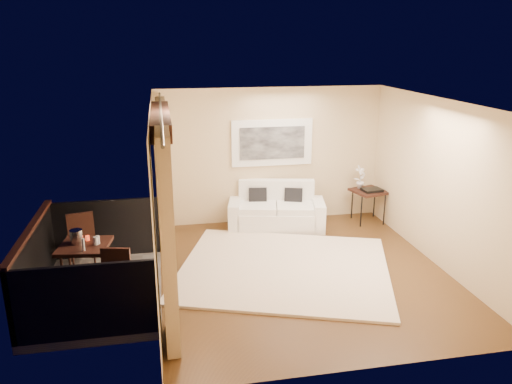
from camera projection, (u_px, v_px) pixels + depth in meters
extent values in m
plane|color=#523418|center=(303.00, 272.00, 8.00)|extent=(5.00, 5.00, 0.00)
plane|color=white|center=(308.00, 103.00, 7.21)|extent=(5.00, 5.00, 0.00)
plane|color=beige|center=(270.00, 156.00, 9.95)|extent=(4.50, 0.00, 4.50)
plane|color=beige|center=(372.00, 260.00, 5.26)|extent=(4.50, 0.00, 4.50)
plane|color=beige|center=(441.00, 184.00, 8.01)|extent=(0.00, 5.00, 5.00)
plane|color=beige|center=(156.00, 169.00, 8.94)|extent=(0.00, 2.70, 2.70)
plane|color=beige|center=(156.00, 252.00, 5.46)|extent=(0.00, 2.70, 2.70)
plane|color=beige|center=(151.00, 117.00, 6.85)|extent=(0.00, 2.40, 2.40)
cube|color=#331711|center=(160.00, 119.00, 6.88)|extent=(0.28, 2.40, 0.22)
cube|color=#605B56|center=(100.00, 293.00, 7.45)|extent=(1.80, 2.60, 0.12)
cube|color=black|center=(34.00, 264.00, 7.13)|extent=(0.06, 2.60, 1.00)
cube|color=black|center=(105.00, 228.00, 8.48)|extent=(1.80, 0.06, 1.00)
cube|color=black|center=(85.00, 302.00, 6.10)|extent=(1.80, 0.06, 1.00)
cube|color=#331711|center=(29.00, 230.00, 6.98)|extent=(0.10, 2.60, 0.06)
cube|color=tan|center=(164.00, 175.00, 8.69)|extent=(0.16, 0.75, 2.62)
cube|color=tan|center=(168.00, 243.00, 5.78)|extent=(0.16, 0.75, 2.62)
cylinder|color=#4C473F|center=(161.00, 111.00, 6.85)|extent=(0.04, 4.80, 0.04)
cube|color=white|center=(272.00, 143.00, 9.85)|extent=(1.62, 0.05, 0.92)
cube|color=black|center=(272.00, 143.00, 9.82)|extent=(1.30, 0.02, 0.64)
cube|color=#F5E1C5|center=(284.00, 268.00, 8.09)|extent=(4.08, 3.81, 0.04)
cube|color=white|center=(276.00, 219.00, 9.85)|extent=(1.64, 1.09, 0.37)
cube|color=white|center=(276.00, 197.00, 10.04)|extent=(1.51, 0.50, 0.73)
cube|color=white|center=(235.00, 214.00, 9.84)|extent=(0.37, 0.82, 0.55)
cube|color=white|center=(318.00, 215.00, 9.81)|extent=(0.37, 0.82, 0.55)
cube|color=white|center=(258.00, 207.00, 9.76)|extent=(0.84, 0.84, 0.12)
cube|color=white|center=(295.00, 207.00, 9.74)|extent=(0.84, 0.84, 0.12)
cube|color=black|center=(258.00, 197.00, 9.91)|extent=(0.37, 0.20, 0.36)
cube|color=black|center=(293.00, 197.00, 9.89)|extent=(0.39, 0.27, 0.36)
cube|color=#331711|center=(369.00, 191.00, 10.04)|extent=(0.75, 0.75, 0.04)
cylinder|color=black|center=(361.00, 212.00, 9.86)|extent=(0.03, 0.03, 0.62)
cylinder|color=black|center=(384.00, 210.00, 9.95)|extent=(0.03, 0.03, 0.62)
cylinder|color=black|center=(352.00, 204.00, 10.32)|extent=(0.03, 0.03, 0.62)
cylinder|color=black|center=(374.00, 203.00, 10.41)|extent=(0.03, 0.03, 0.62)
cube|color=black|center=(372.00, 190.00, 9.96)|extent=(0.41, 0.33, 0.05)
imported|color=white|center=(360.00, 177.00, 10.07)|extent=(0.30, 0.27, 0.48)
cube|color=#331711|center=(84.00, 246.00, 7.07)|extent=(0.77, 0.77, 0.05)
cylinder|color=#331711|center=(64.00, 282.00, 6.88)|extent=(0.04, 0.04, 0.74)
cylinder|color=#331711|center=(105.00, 279.00, 6.97)|extent=(0.04, 0.04, 0.74)
cylinder|color=#331711|center=(70.00, 265.00, 7.39)|extent=(0.04, 0.04, 0.74)
cylinder|color=#331711|center=(109.00, 262.00, 7.49)|extent=(0.04, 0.04, 0.74)
cube|color=#331711|center=(81.00, 239.00, 8.18)|extent=(0.50, 0.50, 0.05)
cube|color=#331711|center=(81.00, 229.00, 7.95)|extent=(0.41, 0.15, 0.54)
cylinder|color=#331711|center=(92.00, 247.00, 8.46)|extent=(0.03, 0.03, 0.42)
cylinder|color=#331711|center=(71.00, 250.00, 8.33)|extent=(0.03, 0.03, 0.42)
cylinder|color=#331711|center=(94.00, 254.00, 8.17)|extent=(0.03, 0.03, 0.42)
cylinder|color=#331711|center=(73.00, 257.00, 8.04)|extent=(0.03, 0.03, 0.42)
cube|color=#331711|center=(114.00, 288.00, 6.61)|extent=(0.48, 0.48, 0.05)
cube|color=#331711|center=(116.00, 266.00, 6.71)|extent=(0.40, 0.14, 0.52)
cylinder|color=#331711|center=(99.00, 309.00, 6.53)|extent=(0.03, 0.03, 0.41)
cylinder|color=#331711|center=(123.00, 309.00, 6.52)|extent=(0.03, 0.03, 0.41)
cylinder|color=#331711|center=(107.00, 297.00, 6.83)|extent=(0.03, 0.03, 0.41)
cylinder|color=#331711|center=(130.00, 297.00, 6.82)|extent=(0.03, 0.03, 0.41)
cylinder|color=silver|center=(76.00, 237.00, 7.08)|extent=(0.18, 0.18, 0.20)
cylinder|color=#F33515|center=(88.00, 238.00, 7.19)|extent=(0.06, 0.06, 0.07)
cylinder|color=white|center=(83.00, 245.00, 6.82)|extent=(0.04, 0.04, 0.18)
cylinder|color=silver|center=(96.00, 241.00, 7.03)|extent=(0.06, 0.06, 0.12)
cylinder|color=silver|center=(98.00, 240.00, 7.06)|extent=(0.06, 0.06, 0.12)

